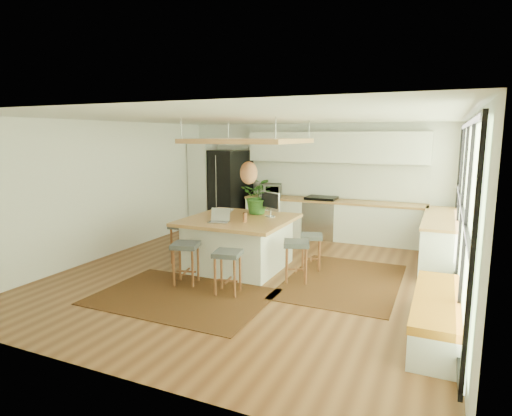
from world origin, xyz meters
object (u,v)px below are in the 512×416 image
at_px(stool_near_left, 186,263).
at_px(stool_left_side, 184,244).
at_px(fridge, 229,194).
at_px(stool_right_back, 311,250).
at_px(laptop, 219,216).
at_px(microwave, 270,189).
at_px(stool_near_right, 228,271).
at_px(monitor, 270,203).
at_px(island, 239,243).
at_px(stool_right_front, 296,261).
at_px(island_plant, 258,200).

distance_m(stool_near_left, stool_left_side, 1.28).
xyz_separation_m(fridge, stool_left_side, (0.59, -2.99, -0.57)).
height_order(fridge, stool_right_back, fridge).
relative_size(stool_right_back, laptop, 1.80).
bearing_deg(microwave, fridge, 161.38).
relative_size(stool_right_back, stool_left_side, 0.85).
height_order(stool_near_right, monitor, monitor).
bearing_deg(laptop, stool_near_right, -64.25).
bearing_deg(stool_near_left, laptop, 69.11).
bearing_deg(island, fridge, 120.76).
relative_size(island, stool_right_front, 2.66).
distance_m(fridge, island, 3.38).
distance_m(stool_near_right, island_plant, 2.02).
distance_m(stool_near_right, microwave, 4.33).
xyz_separation_m(stool_near_left, stool_left_side, (-0.73, 1.05, 0.00)).
relative_size(stool_left_side, microwave, 1.40).
height_order(stool_near_left, stool_right_front, same).
xyz_separation_m(microwave, island_plant, (0.71, -2.33, 0.09)).
height_order(fridge, monitor, fridge).
relative_size(fridge, microwave, 3.72).
xyz_separation_m(laptop, microwave, (-0.42, 3.38, 0.06)).
bearing_deg(island, stool_near_right, -71.03).
bearing_deg(island, stool_right_back, 19.09).
bearing_deg(stool_right_back, stool_left_side, -167.05).
distance_m(stool_near_left, laptop, 0.99).
bearing_deg(stool_right_front, island, 165.47).
relative_size(stool_near_right, laptop, 1.86).
bearing_deg(stool_left_side, stool_near_right, -36.42).
xyz_separation_m(stool_near_right, stool_left_side, (-1.56, 1.15, 0.00)).
bearing_deg(monitor, stool_near_right, -63.06).
bearing_deg(stool_near_left, monitor, 60.61).
bearing_deg(island_plant, microwave, 106.94).
distance_m(stool_right_back, microwave, 3.14).
distance_m(laptop, island_plant, 1.10).
height_order(stool_right_front, microwave, microwave).
bearing_deg(fridge, stool_right_back, -18.74).
bearing_deg(stool_left_side, stool_right_back, 12.95).
height_order(laptop, microwave, microwave).
xyz_separation_m(stool_left_side, microwave, (0.57, 2.99, 0.76)).
relative_size(fridge, island_plant, 2.93).
xyz_separation_m(monitor, island_plant, (-0.32, 0.18, 0.01)).
relative_size(fridge, island, 1.10).
distance_m(island, stool_right_back, 1.33).
bearing_deg(stool_right_back, laptop, -146.10).
xyz_separation_m(stool_right_front, microwave, (-1.78, 3.20, 0.76)).
height_order(stool_near_right, island_plant, island_plant).
height_order(stool_right_back, microwave, microwave).
xyz_separation_m(stool_near_left, island_plant, (0.54, 1.71, 0.85)).
xyz_separation_m(stool_right_back, monitor, (-0.78, -0.06, 0.83)).
bearing_deg(stool_left_side, fridge, 101.12).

